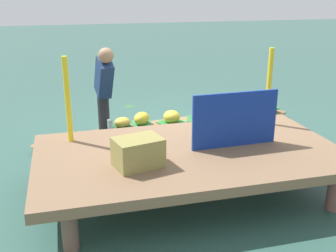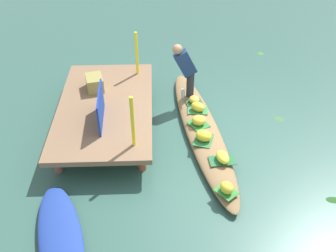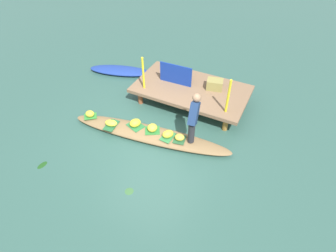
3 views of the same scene
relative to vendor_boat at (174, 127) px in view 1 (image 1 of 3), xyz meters
name	(u,v)px [view 1 (image 1 of 3)]	position (x,y,z in m)	size (l,w,h in m)	color
canal_water	(174,133)	(0.00, 0.00, -0.10)	(40.00, 40.00, 0.00)	#30584D
dock_platform	(190,156)	(0.34, 1.85, 0.33)	(3.20, 1.80, 0.49)	#806147
vendor_boat	(174,127)	(0.00, 0.00, 0.00)	(4.20, 0.64, 0.19)	olive
leaf_mat_0	(123,127)	(0.80, 0.08, 0.10)	(0.33, 0.27, 0.01)	#275933
banana_bunch_0	(122,122)	(0.80, 0.08, 0.17)	(0.24, 0.21, 0.14)	gold
leaf_mat_1	(201,119)	(-0.42, 0.02, 0.10)	(0.41, 0.32, 0.01)	#2A713A
banana_bunch_1	(201,113)	(-0.42, 0.02, 0.20)	(0.30, 0.24, 0.19)	yellow
leaf_mat_2	(269,109)	(-1.70, -0.19, 0.10)	(0.32, 0.26, 0.01)	#328334
banana_bunch_2	(269,104)	(-1.70, -0.19, 0.19)	(0.23, 0.20, 0.17)	yellow
leaf_mat_3	(142,124)	(0.50, 0.04, 0.10)	(0.40, 0.27, 0.01)	#337C43
banana_bunch_3	(142,118)	(0.50, 0.04, 0.19)	(0.29, 0.21, 0.18)	yellow
leaf_mat_4	(172,122)	(0.05, 0.06, 0.10)	(0.37, 0.32, 0.01)	#2C7833
banana_bunch_4	(172,117)	(0.05, 0.06, 0.19)	(0.26, 0.25, 0.18)	yellow
leaf_mat_5	(228,112)	(-0.99, -0.24, 0.10)	(0.45, 0.26, 0.01)	#246036
banana_bunch_5	(228,107)	(-0.99, -0.24, 0.18)	(0.32, 0.20, 0.15)	yellow
vendor_person	(104,85)	(1.05, 0.26, 0.78)	(0.25, 0.52, 1.20)	#28282D
water_bottle	(110,126)	(1.00, 0.30, 0.20)	(0.07, 0.07, 0.20)	silver
market_banner	(235,120)	(-0.16, 1.85, 0.69)	(0.96, 0.03, 0.60)	navy
railing_post_west	(269,87)	(-0.86, 1.25, 0.86)	(0.06, 0.06, 0.95)	yellow
railing_post_east	(68,100)	(1.54, 1.25, 0.86)	(0.06, 0.06, 0.95)	yellow
produce_crate	(138,152)	(0.94, 2.10, 0.53)	(0.44, 0.32, 0.28)	olive
drifting_plant_1	(231,95)	(-1.77, -1.92, -0.09)	(0.26, 0.14, 0.01)	#1C4919
drifting_plant_2	(129,106)	(0.42, -1.63, -0.09)	(0.18, 0.19, 0.01)	#386836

